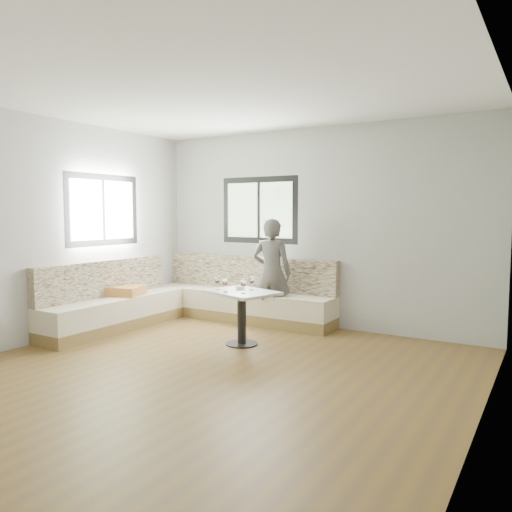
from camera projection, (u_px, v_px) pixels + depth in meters
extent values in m
cube|color=brown|center=(209.00, 372.00, 5.04)|extent=(5.00, 5.00, 0.01)
cube|color=white|center=(207.00, 89.00, 4.80)|extent=(5.00, 5.00, 0.01)
cube|color=#B7B7B2|center=(314.00, 228.00, 7.05)|extent=(5.00, 0.01, 2.80)
cube|color=#B7B7B2|center=(47.00, 230.00, 6.21)|extent=(0.01, 5.00, 2.80)
cube|color=#B7B7B2|center=(485.00, 242.00, 3.63)|extent=(0.01, 5.00, 2.80)
cube|color=black|center=(259.00, 210.00, 7.49)|extent=(1.30, 0.02, 1.00)
cube|color=black|center=(103.00, 210.00, 6.95)|extent=(0.02, 1.30, 1.00)
cube|color=olive|center=(241.00, 315.00, 7.47)|extent=(2.90, 0.55, 0.16)
cube|color=#F0E4C6|center=(241.00, 300.00, 7.45)|extent=(2.90, 0.55, 0.29)
cube|color=beige|center=(249.00, 273.00, 7.59)|extent=(2.90, 0.14, 0.50)
cube|color=olive|center=(115.00, 324.00, 6.89)|extent=(0.55, 2.25, 0.16)
cube|color=#F0E4C6|center=(115.00, 308.00, 6.87)|extent=(0.55, 2.25, 0.29)
cube|color=beige|center=(104.00, 278.00, 6.94)|extent=(0.14, 2.25, 0.50)
cube|color=#C97647|center=(126.00, 291.00, 7.04)|extent=(0.54, 0.54, 0.13)
cylinder|color=black|center=(242.00, 344.00, 6.11)|extent=(0.39, 0.39, 0.02)
cylinder|color=black|center=(242.00, 319.00, 6.09)|extent=(0.11, 0.11, 0.63)
cube|color=white|center=(242.00, 292.00, 6.06)|extent=(0.95, 0.83, 0.04)
imported|color=#55504E|center=(272.00, 273.00, 7.01)|extent=(0.63, 0.48, 1.54)
cylinder|color=white|center=(240.00, 287.00, 6.19)|extent=(0.11, 0.11, 0.05)
sphere|color=black|center=(242.00, 286.00, 6.19)|extent=(0.02, 0.02, 0.02)
sphere|color=black|center=(240.00, 286.00, 6.21)|extent=(0.02, 0.02, 0.02)
sphere|color=black|center=(240.00, 287.00, 6.18)|extent=(0.02, 0.02, 0.02)
cylinder|color=white|center=(218.00, 289.00, 6.16)|extent=(0.06, 0.06, 0.01)
cylinder|color=white|center=(218.00, 286.00, 6.15)|extent=(0.01, 0.01, 0.08)
ellipsoid|color=white|center=(217.00, 279.00, 6.15)|extent=(0.08, 0.08, 0.09)
cylinder|color=#480205|center=(217.00, 281.00, 6.15)|extent=(0.05, 0.05, 0.02)
cylinder|color=white|center=(225.00, 292.00, 5.96)|extent=(0.06, 0.06, 0.01)
cylinder|color=white|center=(225.00, 289.00, 5.96)|extent=(0.01, 0.01, 0.08)
ellipsoid|color=white|center=(225.00, 282.00, 5.95)|extent=(0.08, 0.08, 0.09)
cylinder|color=#480205|center=(225.00, 284.00, 5.95)|extent=(0.05, 0.05, 0.02)
cylinder|color=white|center=(243.00, 293.00, 5.87)|extent=(0.06, 0.06, 0.01)
cylinder|color=white|center=(243.00, 290.00, 5.87)|extent=(0.01, 0.01, 0.08)
ellipsoid|color=white|center=(243.00, 283.00, 5.86)|extent=(0.08, 0.08, 0.09)
cylinder|color=#480205|center=(243.00, 285.00, 5.86)|extent=(0.05, 0.05, 0.02)
cylinder|color=white|center=(251.00, 290.00, 6.12)|extent=(0.06, 0.06, 0.01)
cylinder|color=white|center=(251.00, 287.00, 6.12)|extent=(0.01, 0.01, 0.08)
ellipsoid|color=white|center=(251.00, 280.00, 6.11)|extent=(0.08, 0.08, 0.09)
cylinder|color=#480205|center=(251.00, 282.00, 6.11)|extent=(0.05, 0.05, 0.02)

